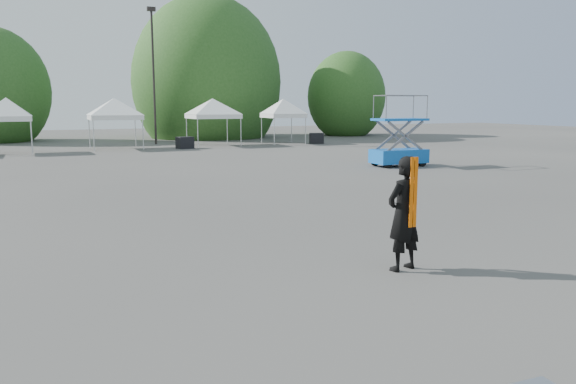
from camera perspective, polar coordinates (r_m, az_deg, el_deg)
name	(u,v)px	position (r m, az deg, el deg)	size (l,w,h in m)	color
ground	(314,249)	(11.51, 2.71, -5.85)	(120.00, 120.00, 0.00)	#474442
light_pole_east	(153,68)	(42.77, -13.52, 12.14)	(0.60, 0.25, 9.80)	black
tree_mid_e	(207,82)	(50.93, -8.23, 10.97)	(5.12, 5.12, 7.79)	#382314
tree_far_e	(346,97)	(54.16, 5.94, 9.60)	(3.84, 3.84, 5.84)	#382314
tent_d	(6,102)	(37.66, -26.73, 8.17)	(3.83, 3.83, 3.88)	silver
tent_e	(114,102)	(38.89, -17.24, 8.71)	(4.58, 4.58, 3.88)	silver
tent_f	(213,102)	(40.47, -7.66, 9.02)	(4.64, 4.64, 3.88)	silver
tent_g	(283,102)	(42.33, -0.49, 9.08)	(3.83, 3.83, 3.88)	silver
man	(404,214)	(10.09, 11.68, -2.17)	(0.84, 0.66, 2.04)	black
scissor_lift	(400,131)	(27.21, 11.27, 6.13)	(2.60, 1.32, 3.35)	#0E5BB8
crate_mid	(185,143)	(38.08, -10.43, 4.95)	(1.01, 0.79, 0.79)	black
crate_east	(316,138)	(42.36, 2.91, 5.47)	(1.01, 0.79, 0.79)	black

